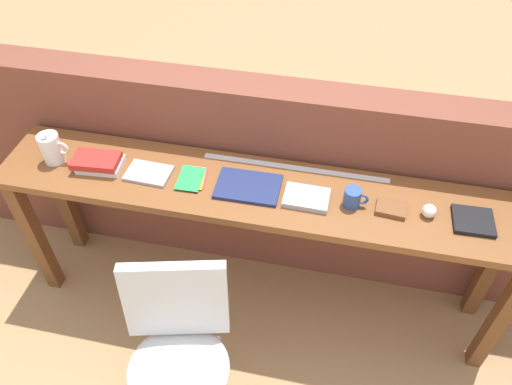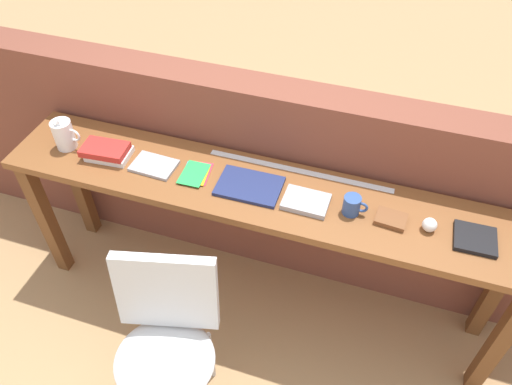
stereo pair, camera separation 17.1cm
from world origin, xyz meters
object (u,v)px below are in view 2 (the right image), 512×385
(book_open_centre, at_px, (249,186))
(leather_journal_brown, at_px, (391,219))
(mug, at_px, (352,205))
(book_stack_leftmost, at_px, (107,151))
(pamphlet_pile_colourful, at_px, (195,173))
(sports_ball_small, at_px, (430,225))
(pitcher_white, at_px, (64,134))
(chair_white_moulded, at_px, (166,337))
(magazine_cycling, at_px, (154,166))
(book_repair_rightmost, at_px, (475,239))

(book_open_centre, height_order, leather_journal_brown, leather_journal_brown)
(mug, height_order, leather_journal_brown, mug)
(book_stack_leftmost, height_order, mug, mug)
(pamphlet_pile_colourful, distance_m, sports_ball_small, 1.07)
(pitcher_white, relative_size, mug, 1.67)
(book_open_centre, xyz_separation_m, leather_journal_brown, (0.64, -0.01, 0.00))
(chair_white_moulded, distance_m, mug, 0.99)
(chair_white_moulded, height_order, magazine_cycling, magazine_cycling)
(sports_ball_small, relative_size, book_repair_rightmost, 0.36)
(pamphlet_pile_colourful, distance_m, leather_journal_brown, 0.92)
(chair_white_moulded, xyz_separation_m, pamphlet_pile_colourful, (-0.10, 0.65, 0.36))
(chair_white_moulded, height_order, book_stack_leftmost, book_stack_leftmost)
(pamphlet_pile_colourful, bearing_deg, sports_ball_small, -0.60)
(mug, xyz_separation_m, leather_journal_brown, (0.17, 0.00, -0.03))
(pitcher_white, distance_m, book_repair_rightmost, 1.95)
(book_repair_rightmost, bearing_deg, sports_ball_small, 178.63)
(book_open_centre, bearing_deg, book_stack_leftmost, -179.95)
(chair_white_moulded, distance_m, pamphlet_pile_colourful, 0.75)
(pitcher_white, relative_size, book_open_centre, 0.63)
(chair_white_moulded, distance_m, magazine_cycling, 0.80)
(leather_journal_brown, bearing_deg, mug, -173.94)
(pamphlet_pile_colourful, xyz_separation_m, leather_journal_brown, (0.92, -0.01, 0.01))
(book_open_centre, bearing_deg, sports_ball_small, -1.26)
(book_open_centre, xyz_separation_m, sports_ball_small, (0.80, -0.01, 0.02))
(book_repair_rightmost, bearing_deg, chair_white_moulded, -152.49)
(book_stack_leftmost, xyz_separation_m, mug, (1.20, -0.00, 0.01))
(pitcher_white, relative_size, magazine_cycling, 0.88)
(magazine_cycling, bearing_deg, book_open_centre, 3.61)
(chair_white_moulded, height_order, pamphlet_pile_colourful, same)
(chair_white_moulded, height_order, leather_journal_brown, leather_journal_brown)
(sports_ball_small, bearing_deg, book_open_centre, 179.44)
(mug, height_order, book_repair_rightmost, mug)
(chair_white_moulded, bearing_deg, pamphlet_pile_colourful, 99.08)
(leather_journal_brown, bearing_deg, chair_white_moulded, -136.75)
(pitcher_white, bearing_deg, book_stack_leftmost, -1.02)
(mug, relative_size, book_repair_rightmost, 0.64)
(magazine_cycling, bearing_deg, mug, 2.51)
(magazine_cycling, relative_size, leather_journal_brown, 1.60)
(pamphlet_pile_colourful, distance_m, book_open_centre, 0.27)
(pitcher_white, relative_size, book_repair_rightmost, 1.07)
(magazine_cycling, height_order, sports_ball_small, sports_ball_small)
(book_open_centre, height_order, mug, mug)
(chair_white_moulded, bearing_deg, book_stack_leftmost, 131.41)
(magazine_cycling, height_order, book_repair_rightmost, book_repair_rightmost)
(pamphlet_pile_colourful, bearing_deg, mug, -1.01)
(chair_white_moulded, bearing_deg, book_open_centre, 75.44)
(book_repair_rightmost, bearing_deg, pitcher_white, 178.59)
(mug, bearing_deg, magazine_cycling, 179.93)
(book_repair_rightmost, bearing_deg, book_open_centre, 178.21)
(pitcher_white, distance_m, book_open_centre, 0.96)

